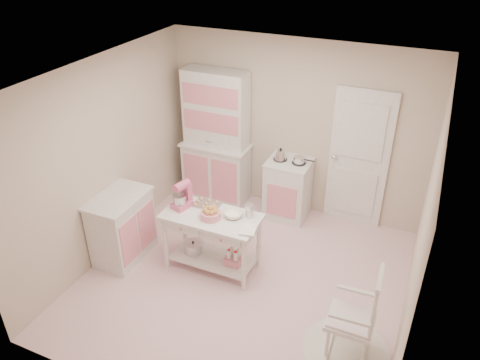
% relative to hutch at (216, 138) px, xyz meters
% --- Properties ---
extents(room_shell, '(3.84, 3.84, 2.62)m').
position_rel_hutch_xyz_m(room_shell, '(1.17, -1.66, 0.61)').
color(room_shell, pink).
rests_on(room_shell, ground).
extents(door, '(0.82, 0.05, 2.04)m').
position_rel_hutch_xyz_m(door, '(2.12, 0.21, -0.02)').
color(door, white).
rests_on(door, ground).
extents(hutch, '(1.06, 0.50, 2.08)m').
position_rel_hutch_xyz_m(hutch, '(0.00, 0.00, 0.00)').
color(hutch, white).
rests_on(hutch, ground).
extents(stove, '(0.62, 0.57, 0.92)m').
position_rel_hutch_xyz_m(stove, '(1.20, -0.05, -0.58)').
color(stove, white).
rests_on(stove, ground).
extents(base_cabinet, '(0.54, 0.84, 0.92)m').
position_rel_hutch_xyz_m(base_cabinet, '(-0.46, -1.84, -0.58)').
color(base_cabinet, white).
rests_on(base_cabinet, ground).
extents(lace_rug, '(0.92, 0.92, 0.01)m').
position_rel_hutch_xyz_m(lace_rug, '(2.60, -2.22, -1.03)').
color(lace_rug, white).
rests_on(lace_rug, ground).
extents(rocking_chair, '(0.51, 0.74, 1.10)m').
position_rel_hutch_xyz_m(rocking_chair, '(2.60, -2.22, -0.49)').
color(rocking_chair, white).
rests_on(rocking_chair, ground).
extents(work_table, '(1.20, 0.60, 0.80)m').
position_rel_hutch_xyz_m(work_table, '(0.71, -1.57, -0.64)').
color(work_table, white).
rests_on(work_table, ground).
extents(stand_mixer, '(0.27, 0.32, 0.34)m').
position_rel_hutch_xyz_m(stand_mixer, '(0.29, -1.55, -0.07)').
color(stand_mixer, '#CE577E').
rests_on(stand_mixer, work_table).
extents(cookie_tray, '(0.34, 0.24, 0.02)m').
position_rel_hutch_xyz_m(cookie_tray, '(0.56, -1.39, -0.23)').
color(cookie_tray, silver).
rests_on(cookie_tray, work_table).
extents(bread_basket, '(0.25, 0.25, 0.09)m').
position_rel_hutch_xyz_m(bread_basket, '(0.73, -1.62, -0.19)').
color(bread_basket, pink).
rests_on(bread_basket, work_table).
extents(mixing_bowl, '(0.23, 0.23, 0.07)m').
position_rel_hutch_xyz_m(mixing_bowl, '(0.97, -1.49, -0.20)').
color(mixing_bowl, white).
rests_on(mixing_bowl, work_table).
extents(metal_pitcher, '(0.10, 0.10, 0.17)m').
position_rel_hutch_xyz_m(metal_pitcher, '(1.15, -1.41, -0.16)').
color(metal_pitcher, silver).
rests_on(metal_pitcher, work_table).
extents(recipe_book, '(0.21, 0.26, 0.02)m').
position_rel_hutch_xyz_m(recipe_book, '(1.16, -1.69, -0.23)').
color(recipe_book, white).
rests_on(recipe_book, work_table).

